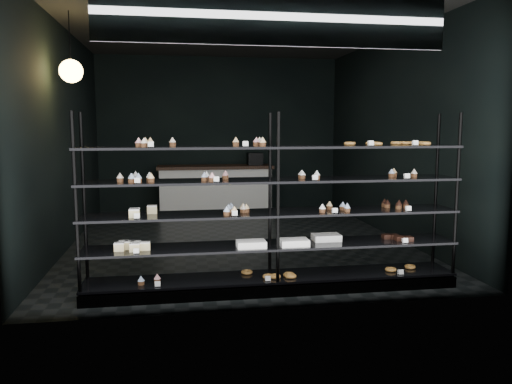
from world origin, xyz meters
TOP-DOWN VIEW (x-y plane):
  - room at (0.00, 0.00)m, footprint 5.01×6.01m
  - display_shelf at (0.07, -2.45)m, footprint 4.00×0.50m
  - signage at (0.00, -2.93)m, footprint 3.30×0.05m
  - pendant_lamp at (-2.20, -0.93)m, footprint 0.29×0.29m
  - service_counter at (-0.13, 2.50)m, footprint 2.32×0.65m

SIDE VIEW (x-z plane):
  - service_counter at x=-0.13m, z-range -0.11..1.12m
  - display_shelf at x=0.07m, z-range -0.33..1.58m
  - room at x=0.00m, z-range 0.00..3.20m
  - pendant_lamp at x=-2.20m, z-range 2.02..2.89m
  - signage at x=0.00m, z-range 2.50..3.00m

